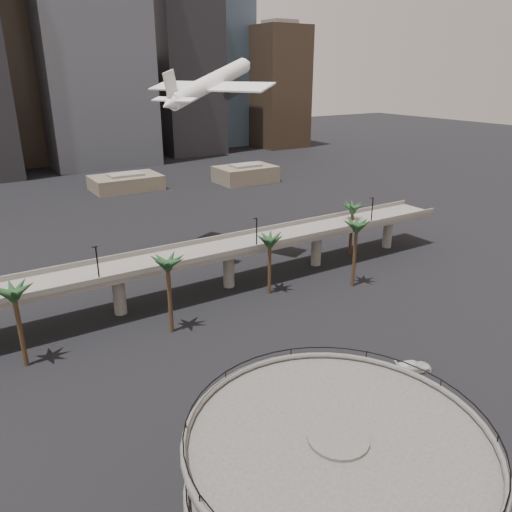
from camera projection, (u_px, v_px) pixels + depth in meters
ground at (401, 497)px, 50.49m from camera, size 700.00×700.00×0.00m
parking_ramp at (334, 506)px, 37.37m from camera, size 22.20×22.20×17.35m
overpass at (176, 263)px, 91.46m from camera, size 130.00×9.30×14.70m
palm_trees at (252, 243)px, 89.68m from camera, size 76.40×18.40×14.00m
low_buildings at (89, 191)px, 165.60m from camera, size 135.00×27.50×6.80m
skyline at (49, 51)px, 213.04m from camera, size 269.00×86.00×131.70m
airborne_jet at (211, 83)px, 103.76m from camera, size 30.17×27.89×11.29m
car_a at (371, 407)px, 62.56m from camera, size 4.83×1.95×1.64m
car_b at (347, 386)px, 66.64m from camera, size 5.16×2.15×1.66m
car_c at (413, 366)px, 71.29m from camera, size 5.66×3.96×1.52m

